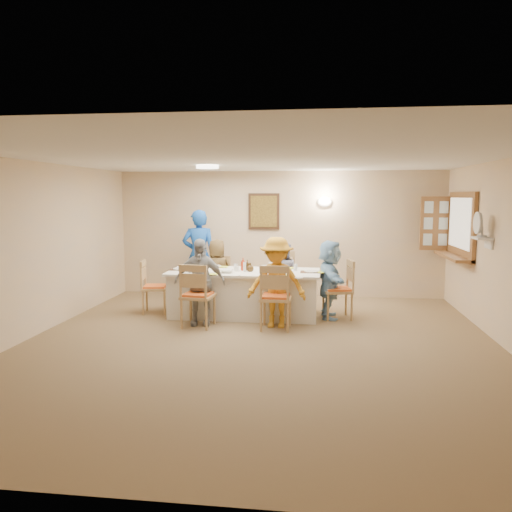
# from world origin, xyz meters

# --- Properties ---
(ground) EXTENTS (7.00, 7.00, 0.00)m
(ground) POSITION_xyz_m (0.00, 0.00, 0.00)
(ground) COLOR olive
(room_walls) EXTENTS (7.00, 7.00, 7.00)m
(room_walls) POSITION_xyz_m (0.00, 0.00, 1.51)
(room_walls) COLOR beige
(room_walls) RESTS_ON ground
(wall_picture) EXTENTS (0.62, 0.05, 0.72)m
(wall_picture) POSITION_xyz_m (-0.30, 3.46, 1.70)
(wall_picture) COLOR #3C2215
(wall_picture) RESTS_ON room_walls
(wall_sconce) EXTENTS (0.26, 0.09, 0.18)m
(wall_sconce) POSITION_xyz_m (0.90, 3.44, 1.90)
(wall_sconce) COLOR white
(wall_sconce) RESTS_ON room_walls
(ceiling_light) EXTENTS (0.36, 0.36, 0.05)m
(ceiling_light) POSITION_xyz_m (-1.00, 1.50, 2.47)
(ceiling_light) COLOR white
(ceiling_light) RESTS_ON room_walls
(serving_hatch) EXTENTS (0.06, 1.50, 1.15)m
(serving_hatch) POSITION_xyz_m (3.21, 2.40, 1.50)
(serving_hatch) COLOR brown
(serving_hatch) RESTS_ON room_walls
(hatch_sill) EXTENTS (0.30, 1.50, 0.05)m
(hatch_sill) POSITION_xyz_m (3.09, 2.40, 0.97)
(hatch_sill) COLOR brown
(hatch_sill) RESTS_ON room_walls
(shutter_door) EXTENTS (0.55, 0.04, 1.00)m
(shutter_door) POSITION_xyz_m (2.95, 3.16, 1.50)
(shutter_door) COLOR brown
(shutter_door) RESTS_ON room_walls
(fan_shelf) EXTENTS (0.22, 0.36, 0.03)m
(fan_shelf) POSITION_xyz_m (3.13, 1.05, 1.40)
(fan_shelf) COLOR white
(fan_shelf) RESTS_ON room_walls
(desk_fan) EXTENTS (0.30, 0.30, 0.28)m
(desk_fan) POSITION_xyz_m (3.10, 1.05, 1.55)
(desk_fan) COLOR #A5A5A8
(desk_fan) RESTS_ON fan_shelf
(dining_table) EXTENTS (2.51, 1.06, 0.76)m
(dining_table) POSITION_xyz_m (-0.44, 1.70, 0.38)
(dining_table) COLOR white
(dining_table) RESTS_ON ground
(chair_back_left) EXTENTS (0.43, 0.43, 0.90)m
(chair_back_left) POSITION_xyz_m (-1.04, 2.50, 0.45)
(chair_back_left) COLOR tan
(chair_back_left) RESTS_ON ground
(chair_back_right) EXTENTS (0.52, 0.52, 1.00)m
(chair_back_right) POSITION_xyz_m (0.16, 2.50, 0.50)
(chair_back_right) COLOR tan
(chair_back_right) RESTS_ON ground
(chair_front_left) EXTENTS (0.53, 0.53, 1.00)m
(chair_front_left) POSITION_xyz_m (-1.04, 0.90, 0.50)
(chair_front_left) COLOR tan
(chair_front_left) RESTS_ON ground
(chair_front_right) EXTENTS (0.49, 0.49, 1.01)m
(chair_front_right) POSITION_xyz_m (0.16, 0.90, 0.50)
(chair_front_right) COLOR tan
(chair_front_right) RESTS_ON ground
(chair_left_end) EXTENTS (0.51, 0.51, 0.92)m
(chair_left_end) POSITION_xyz_m (-1.99, 1.70, 0.46)
(chair_left_end) COLOR tan
(chair_left_end) RESTS_ON ground
(chair_right_end) EXTENTS (0.55, 0.55, 0.98)m
(chair_right_end) POSITION_xyz_m (1.11, 1.70, 0.49)
(chair_right_end) COLOR tan
(chair_right_end) RESTS_ON ground
(diner_back_left) EXTENTS (0.72, 0.57, 1.23)m
(diner_back_left) POSITION_xyz_m (-1.04, 2.38, 0.62)
(diner_back_left) COLOR brown
(diner_back_left) RESTS_ON ground
(diner_back_right) EXTENTS (0.62, 0.50, 1.19)m
(diner_back_right) POSITION_xyz_m (0.16, 2.38, 0.59)
(diner_back_right) COLOR #9C9BBC
(diner_back_right) RESTS_ON ground
(diner_front_left) EXTENTS (0.84, 0.45, 1.35)m
(diner_front_left) POSITION_xyz_m (-1.04, 1.02, 0.68)
(diner_front_left) COLOR #9D9D9D
(diner_front_left) RESTS_ON ground
(diner_front_right) EXTENTS (0.95, 0.61, 1.39)m
(diner_front_right) POSITION_xyz_m (0.16, 1.02, 0.69)
(diner_front_right) COLOR orange
(diner_front_right) RESTS_ON ground
(diner_right_end) EXTENTS (1.23, 0.50, 1.29)m
(diner_right_end) POSITION_xyz_m (0.98, 1.70, 0.65)
(diner_right_end) COLOR #8FC1E9
(diner_right_end) RESTS_ON ground
(caregiver) EXTENTS (0.79, 0.66, 1.75)m
(caregiver) POSITION_xyz_m (-1.49, 2.85, 0.87)
(caregiver) COLOR blue
(caregiver) RESTS_ON ground
(placemat_fl) EXTENTS (0.33, 0.24, 0.01)m
(placemat_fl) POSITION_xyz_m (-1.04, 1.28, 0.76)
(placemat_fl) COLOR #472B19
(placemat_fl) RESTS_ON dining_table
(plate_fl) EXTENTS (0.23, 0.23, 0.01)m
(plate_fl) POSITION_xyz_m (-1.04, 1.28, 0.77)
(plate_fl) COLOR white
(plate_fl) RESTS_ON dining_table
(napkin_fl) EXTENTS (0.13, 0.13, 0.01)m
(napkin_fl) POSITION_xyz_m (-0.86, 1.23, 0.77)
(napkin_fl) COLOR #E7FC35
(napkin_fl) RESTS_ON dining_table
(placemat_fr) EXTENTS (0.37, 0.27, 0.01)m
(placemat_fr) POSITION_xyz_m (0.16, 1.28, 0.76)
(placemat_fr) COLOR #472B19
(placemat_fr) RESTS_ON dining_table
(plate_fr) EXTENTS (0.24, 0.24, 0.01)m
(plate_fr) POSITION_xyz_m (0.16, 1.28, 0.77)
(plate_fr) COLOR white
(plate_fr) RESTS_ON dining_table
(napkin_fr) EXTENTS (0.13, 0.13, 0.01)m
(napkin_fr) POSITION_xyz_m (0.34, 1.23, 0.77)
(napkin_fr) COLOR #E7FC35
(napkin_fr) RESTS_ON dining_table
(placemat_bl) EXTENTS (0.35, 0.26, 0.01)m
(placemat_bl) POSITION_xyz_m (-1.04, 2.12, 0.76)
(placemat_bl) COLOR #472B19
(placemat_bl) RESTS_ON dining_table
(plate_bl) EXTENTS (0.25, 0.25, 0.02)m
(plate_bl) POSITION_xyz_m (-1.04, 2.12, 0.77)
(plate_bl) COLOR white
(plate_bl) RESTS_ON dining_table
(napkin_bl) EXTENTS (0.14, 0.14, 0.01)m
(napkin_bl) POSITION_xyz_m (-0.86, 2.07, 0.77)
(napkin_bl) COLOR #E7FC35
(napkin_bl) RESTS_ON dining_table
(placemat_br) EXTENTS (0.38, 0.28, 0.01)m
(placemat_br) POSITION_xyz_m (0.16, 2.12, 0.76)
(placemat_br) COLOR #472B19
(placemat_br) RESTS_ON dining_table
(plate_br) EXTENTS (0.22, 0.22, 0.01)m
(plate_br) POSITION_xyz_m (0.16, 2.12, 0.77)
(plate_br) COLOR white
(plate_br) RESTS_ON dining_table
(napkin_br) EXTENTS (0.13, 0.13, 0.01)m
(napkin_br) POSITION_xyz_m (0.34, 2.07, 0.77)
(napkin_br) COLOR #E7FC35
(napkin_br) RESTS_ON dining_table
(placemat_le) EXTENTS (0.35, 0.26, 0.01)m
(placemat_le) POSITION_xyz_m (-1.54, 1.70, 0.76)
(placemat_le) COLOR #472B19
(placemat_le) RESTS_ON dining_table
(plate_le) EXTENTS (0.25, 0.25, 0.02)m
(plate_le) POSITION_xyz_m (-1.54, 1.70, 0.77)
(plate_le) COLOR white
(plate_le) RESTS_ON dining_table
(napkin_le) EXTENTS (0.15, 0.15, 0.01)m
(napkin_le) POSITION_xyz_m (-1.36, 1.65, 0.77)
(napkin_le) COLOR #E7FC35
(napkin_le) RESTS_ON dining_table
(placemat_re) EXTENTS (0.36, 0.27, 0.01)m
(placemat_re) POSITION_xyz_m (0.68, 1.70, 0.76)
(placemat_re) COLOR #472B19
(placemat_re) RESTS_ON dining_table
(plate_re) EXTENTS (0.23, 0.23, 0.01)m
(plate_re) POSITION_xyz_m (0.68, 1.70, 0.77)
(plate_re) COLOR white
(plate_re) RESTS_ON dining_table
(napkin_re) EXTENTS (0.14, 0.14, 0.01)m
(napkin_re) POSITION_xyz_m (0.86, 1.65, 0.77)
(napkin_re) COLOR #E7FC35
(napkin_re) RESTS_ON dining_table
(teacup_a) EXTENTS (0.13, 0.13, 0.09)m
(teacup_a) POSITION_xyz_m (-1.27, 1.39, 0.81)
(teacup_a) COLOR white
(teacup_a) RESTS_ON dining_table
(teacup_b) EXTENTS (0.10, 0.10, 0.09)m
(teacup_b) POSITION_xyz_m (-0.04, 2.21, 0.80)
(teacup_b) COLOR white
(teacup_b) RESTS_ON dining_table
(bowl_a) EXTENTS (0.31, 0.31, 0.06)m
(bowl_a) POSITION_xyz_m (-0.69, 1.46, 0.79)
(bowl_a) COLOR white
(bowl_a) RESTS_ON dining_table
(bowl_b) EXTENTS (0.21, 0.21, 0.06)m
(bowl_b) POSITION_xyz_m (-0.09, 1.95, 0.79)
(bowl_b) COLOR white
(bowl_b) RESTS_ON dining_table
(condiment_ketchup) EXTENTS (0.09, 0.09, 0.22)m
(condiment_ketchup) POSITION_xyz_m (-0.46, 1.74, 0.87)
(condiment_ketchup) COLOR #B52A0F
(condiment_ketchup) RESTS_ON dining_table
(condiment_brown) EXTENTS (0.11, 0.11, 0.18)m
(condiment_brown) POSITION_xyz_m (-0.40, 1.79, 0.85)
(condiment_brown) COLOR #422D11
(condiment_brown) RESTS_ON dining_table
(condiment_malt) EXTENTS (0.13, 0.13, 0.15)m
(condiment_malt) POSITION_xyz_m (-0.32, 1.64, 0.83)
(condiment_malt) COLOR #422D11
(condiment_malt) RESTS_ON dining_table
(drinking_glass) EXTENTS (0.07, 0.07, 0.10)m
(drinking_glass) POSITION_xyz_m (-0.59, 1.75, 0.82)
(drinking_glass) COLOR silver
(drinking_glass) RESTS_ON dining_table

